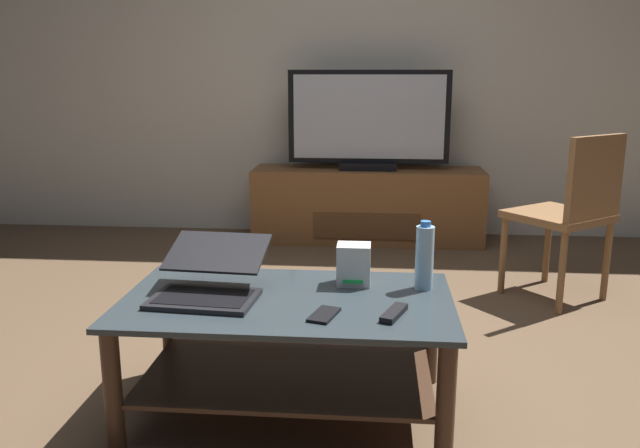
{
  "coord_description": "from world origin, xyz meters",
  "views": [
    {
      "loc": [
        0.18,
        -2.44,
        1.2
      ],
      "look_at": [
        -0.05,
        0.16,
        0.59
      ],
      "focal_mm": 36.03,
      "sensor_mm": 36.0,
      "label": 1
    }
  ],
  "objects": [
    {
      "name": "back_wall",
      "position": [
        0.0,
        2.48,
        1.4
      ],
      "size": [
        6.4,
        0.12,
        2.8
      ],
      "primitive_type": "cube",
      "color": "beige",
      "rests_on": "ground"
    },
    {
      "name": "water_bottle_near",
      "position": [
        0.36,
        -0.19,
        0.56
      ],
      "size": [
        0.07,
        0.07,
        0.25
      ],
      "color": "#99C6E5",
      "rests_on": "coffee_table"
    },
    {
      "name": "cell_phone",
      "position": [
        0.02,
        -0.5,
        0.44
      ],
      "size": [
        0.11,
        0.15,
        0.01
      ],
      "primitive_type": "cube",
      "rotation": [
        0.0,
        0.0,
        -0.28
      ],
      "color": "black",
      "rests_on": "coffee_table"
    },
    {
      "name": "television",
      "position": [
        0.12,
        2.14,
        0.87
      ],
      "size": [
        1.14,
        0.2,
        0.7
      ],
      "color": "black",
      "rests_on": "media_cabinet"
    },
    {
      "name": "laptop",
      "position": [
        -0.39,
        -0.33,
        0.5
      ],
      "size": [
        0.38,
        0.43,
        0.18
      ],
      "color": "black",
      "rests_on": "coffee_table"
    },
    {
      "name": "router_box",
      "position": [
        0.11,
        -0.16,
        0.51
      ],
      "size": [
        0.12,
        0.11,
        0.15
      ],
      "color": "white",
      "rests_on": "coffee_table"
    },
    {
      "name": "ground_plane",
      "position": [
        0.0,
        0.0,
        0.0
      ],
      "size": [
        7.68,
        7.68,
        0.0
      ],
      "primitive_type": "plane",
      "color": "brown"
    },
    {
      "name": "tv_remote",
      "position": [
        0.25,
        -0.47,
        0.45
      ],
      "size": [
        0.1,
        0.17,
        0.02
      ],
      "primitive_type": "cube",
      "rotation": [
        0.0,
        0.0,
        -0.36
      ],
      "color": "black",
      "rests_on": "coffee_table"
    },
    {
      "name": "media_cabinet",
      "position": [
        0.12,
        2.16,
        0.26
      ],
      "size": [
        1.65,
        0.45,
        0.53
      ],
      "color": "brown",
      "rests_on": "ground"
    },
    {
      "name": "dining_chair",
      "position": [
        1.21,
        0.96,
        0.51
      ],
      "size": [
        0.62,
        0.62,
        0.9
      ],
      "color": "brown",
      "rests_on": "ground"
    },
    {
      "name": "coffee_table",
      "position": [
        -0.12,
        -0.34,
        0.3
      ],
      "size": [
        1.15,
        0.67,
        0.44
      ],
      "color": "#2D383D",
      "rests_on": "ground"
    }
  ]
}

